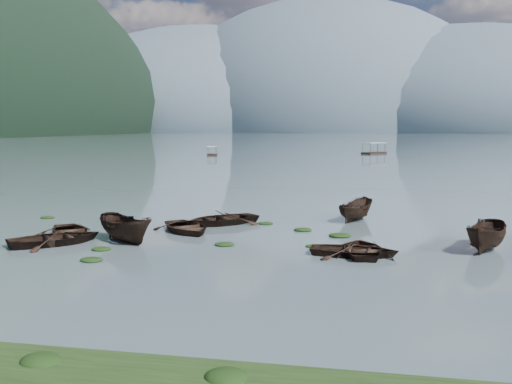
% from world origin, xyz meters
% --- Properties ---
extents(ground_plane, '(2400.00, 2400.00, 0.00)m').
position_xyz_m(ground_plane, '(0.00, 0.00, 0.00)').
color(ground_plane, '#536368').
extents(haze_mtn_a, '(520.00, 520.00, 280.00)m').
position_xyz_m(haze_mtn_a, '(-260.00, 900.00, 0.00)').
color(haze_mtn_a, '#475666').
rests_on(haze_mtn_a, ground).
extents(haze_mtn_b, '(520.00, 520.00, 340.00)m').
position_xyz_m(haze_mtn_b, '(-60.00, 900.00, 0.00)').
color(haze_mtn_b, '#475666').
rests_on(haze_mtn_b, ground).
extents(haze_mtn_c, '(520.00, 520.00, 260.00)m').
position_xyz_m(haze_mtn_c, '(140.00, 900.00, 0.00)').
color(haze_mtn_c, '#475666').
rests_on(haze_mtn_c, ground).
extents(rowboat_0, '(4.99, 5.18, 0.87)m').
position_xyz_m(rowboat_0, '(-9.77, 5.17, 0.00)').
color(rowboat_0, black).
rests_on(rowboat_0, ground).
extents(rowboat_1, '(5.88, 5.89, 1.01)m').
position_xyz_m(rowboat_1, '(-9.22, 2.68, 0.00)').
color(rowboat_1, black).
rests_on(rowboat_1, ground).
extents(rowboat_2, '(4.71, 4.24, 1.79)m').
position_xyz_m(rowboat_2, '(-5.72, 4.00, 0.00)').
color(rowboat_2, black).
rests_on(rowboat_2, ground).
extents(rowboat_3, '(3.25, 4.31, 0.85)m').
position_xyz_m(rowboat_3, '(7.14, 3.48, 0.00)').
color(rowboat_3, black).
rests_on(rowboat_3, ground).
extents(rowboat_4, '(4.45, 3.30, 0.89)m').
position_xyz_m(rowboat_4, '(6.72, 2.95, 0.00)').
color(rowboat_4, black).
rests_on(rowboat_4, ground).
extents(rowboat_5, '(3.22, 4.78, 1.73)m').
position_xyz_m(rowboat_5, '(13.36, 5.57, 0.00)').
color(rowboat_5, black).
rests_on(rowboat_5, ground).
extents(rowboat_6, '(5.45, 5.66, 0.96)m').
position_xyz_m(rowboat_6, '(-3.39, 7.49, 0.00)').
color(rowboat_6, black).
rests_on(rowboat_6, ground).
extents(rowboat_7, '(6.10, 6.08, 1.04)m').
position_xyz_m(rowboat_7, '(-2.04, 10.69, 0.00)').
color(rowboat_7, black).
rests_on(rowboat_7, ground).
extents(rowboat_8, '(2.92, 4.49, 1.62)m').
position_xyz_m(rowboat_8, '(6.51, 13.95, 0.00)').
color(rowboat_8, black).
rests_on(rowboat_8, ground).
extents(weed_clump_0, '(1.08, 0.89, 0.24)m').
position_xyz_m(weed_clump_0, '(-5.43, -0.60, 0.00)').
color(weed_clump_0, black).
rests_on(weed_clump_0, ground).
extents(weed_clump_1, '(1.02, 0.82, 0.22)m').
position_xyz_m(weed_clump_1, '(-6.10, 1.74, 0.00)').
color(weed_clump_1, black).
rests_on(weed_clump_1, ground).
extents(weed_clump_2, '(1.08, 0.87, 0.23)m').
position_xyz_m(weed_clump_2, '(-0.15, 4.09, 0.00)').
color(weed_clump_2, black).
rests_on(weed_clump_2, ground).
extents(weed_clump_3, '(0.81, 0.68, 0.18)m').
position_xyz_m(weed_clump_3, '(4.51, 4.65, 0.00)').
color(weed_clump_3, black).
rests_on(weed_clump_3, ground).
extents(weed_clump_4, '(1.30, 1.03, 0.27)m').
position_xyz_m(weed_clump_4, '(5.77, 7.75, 0.00)').
color(weed_clump_4, black).
rests_on(weed_clump_4, ground).
extents(weed_clump_5, '(1.03, 0.83, 0.22)m').
position_xyz_m(weed_clump_5, '(-14.51, 10.62, 0.00)').
color(weed_clump_5, black).
rests_on(weed_clump_5, ground).
extents(weed_clump_6, '(1.00, 0.84, 0.21)m').
position_xyz_m(weed_clump_6, '(0.80, 11.16, 0.00)').
color(weed_clump_6, black).
rests_on(weed_clump_6, ground).
extents(weed_clump_7, '(1.12, 0.89, 0.24)m').
position_xyz_m(weed_clump_7, '(3.46, 9.25, 0.00)').
color(weed_clump_7, black).
rests_on(weed_clump_7, ground).
extents(pontoon_left, '(3.15, 5.45, 1.96)m').
position_xyz_m(pontoon_left, '(-27.37, 99.44, 0.00)').
color(pontoon_left, black).
rests_on(pontoon_left, ground).
extents(pontoon_centre, '(6.20, 6.94, 2.54)m').
position_xyz_m(pontoon_centre, '(8.55, 114.80, 0.00)').
color(pontoon_centre, black).
rests_on(pontoon_centre, ground).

